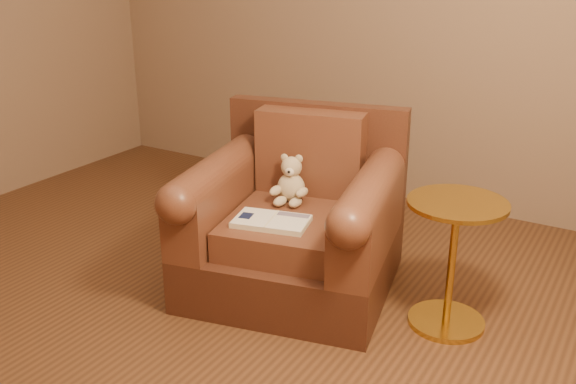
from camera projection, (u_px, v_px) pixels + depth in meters
The scene contains 5 objects.
floor at pixel (163, 317), 2.93m from camera, with size 4.00×4.00×0.00m, color #57341E.
armchair at pixel (296, 222), 3.13m from camera, with size 1.11×1.07×0.84m.
teddy_bear at pixel (291, 184), 3.16m from camera, with size 0.18×0.20×0.24m.
guidebook at pixel (271, 221), 2.92m from camera, with size 0.37×0.28×0.03m.
side_table at pixel (452, 260), 2.77m from camera, with size 0.42×0.42×0.59m.
Camera 1 is at (1.80, -1.88, 1.58)m, focal length 40.00 mm.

